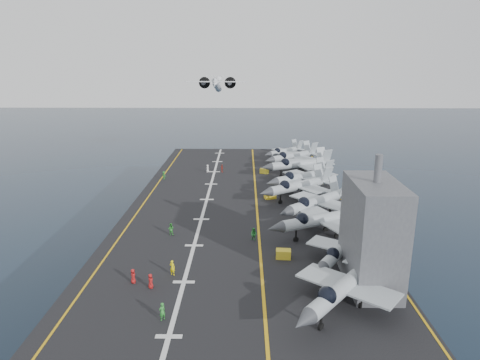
{
  "coord_description": "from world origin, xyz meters",
  "views": [
    {
      "loc": [
        0.99,
        -73.8,
        34.94
      ],
      "look_at": [
        0.0,
        4.0,
        13.0
      ],
      "focal_mm": 32.0,
      "sensor_mm": 36.0,
      "label": 1
    }
  ],
  "objects_px": {
    "fighter_jet_0": "(344,286)",
    "transport_plane": "(217,85)",
    "island_superstructure": "(373,222)",
    "tow_cart_a": "(283,254)"
  },
  "relations": [
    {
      "from": "fighter_jet_0",
      "to": "transport_plane",
      "type": "bearing_deg",
      "value": 101.02
    },
    {
      "from": "island_superstructure",
      "to": "fighter_jet_0",
      "type": "relative_size",
      "value": 0.81
    },
    {
      "from": "fighter_jet_0",
      "to": "tow_cart_a",
      "type": "height_order",
      "value": "fighter_jet_0"
    },
    {
      "from": "fighter_jet_0",
      "to": "transport_plane",
      "type": "distance_m",
      "value": 99.67
    },
    {
      "from": "tow_cart_a",
      "to": "transport_plane",
      "type": "relative_size",
      "value": 0.1
    },
    {
      "from": "island_superstructure",
      "to": "fighter_jet_0",
      "type": "height_order",
      "value": "island_superstructure"
    },
    {
      "from": "island_superstructure",
      "to": "transport_plane",
      "type": "height_order",
      "value": "transport_plane"
    },
    {
      "from": "transport_plane",
      "to": "fighter_jet_0",
      "type": "bearing_deg",
      "value": -78.98
    },
    {
      "from": "fighter_jet_0",
      "to": "tow_cart_a",
      "type": "bearing_deg",
      "value": 113.19
    },
    {
      "from": "tow_cart_a",
      "to": "fighter_jet_0",
      "type": "bearing_deg",
      "value": -66.81
    }
  ]
}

